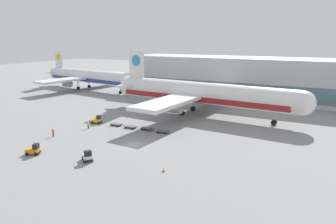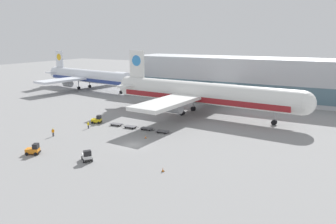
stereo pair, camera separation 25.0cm
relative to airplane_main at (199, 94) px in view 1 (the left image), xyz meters
The scene contains 15 objects.
ground_plane 30.79m from the airplane_main, 91.95° to the right, with size 400.00×400.00×0.00m, color gray.
terminal_building 32.65m from the airplane_main, 76.50° to the left, with size 90.00×18.20×14.00m.
airplane_main is the anchor object (origin of this frame).
airplane_distant 60.71m from the airplane_main, 160.86° to the left, with size 51.39×43.20×15.10m.
baggage_tug_foreground 41.54m from the airplane_main, 94.11° to the right, with size 2.80×2.65×2.00m.
baggage_tug_mid 28.03m from the airplane_main, 131.68° to the right, with size 2.78×2.34×2.00m.
baggage_tug_far 45.72m from the airplane_main, 107.67° to the right, with size 2.81×2.50×2.00m.
baggage_dolly_lead 24.50m from the airplane_main, 122.34° to the right, with size 3.75×1.69×0.48m.
baggage_dolly_second 22.72m from the airplane_main, 112.64° to the right, with size 3.75×1.69×0.48m.
baggage_dolly_third 21.01m from the airplane_main, 102.10° to the right, with size 3.75×1.69×0.48m.
baggage_dolly_trail 20.88m from the airplane_main, 89.71° to the right, with size 3.75×1.69×0.48m.
ground_crew_near 39.14m from the airplane_main, 119.77° to the right, with size 0.36×0.51×1.78m.
ground_crew_far 30.87m from the airplane_main, 123.72° to the right, with size 0.28×0.56×1.67m.
traffic_cone_near 26.00m from the airplane_main, 92.42° to the right, with size 0.40×0.40×0.63m.
traffic_cone_far 40.73m from the airplane_main, 74.51° to the right, with size 0.40×0.40×0.71m.
Camera 1 is at (35.56, -50.94, 20.82)m, focal length 35.00 mm.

